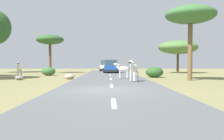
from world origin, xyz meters
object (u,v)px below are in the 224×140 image
object	(u,v)px
car_1	(106,66)
zebra_0	(134,68)
bush_0	(154,72)
zebra_2	(123,69)
tree_7	(190,16)
car_0	(111,67)
bush_3	(49,71)
zebra_1	(19,68)
rock_1	(70,77)
tree_3	(50,40)
rock_2	(19,78)
tree_4	(178,47)

from	to	relation	value
car_1	zebra_0	bearing A→B (deg)	99.07
bush_0	zebra_2	bearing A→B (deg)	-143.49
car_1	tree_7	bearing A→B (deg)	111.40
car_0	bush_3	bearing A→B (deg)	44.92
zebra_1	rock_1	xyz separation A→B (m)	(4.67, -1.12, -0.69)
bush_3	car_1	bearing A→B (deg)	65.01
tree_7	car_0	bearing A→B (deg)	112.86
zebra_0	tree_7	distance (m)	6.36
car_1	bush_3	xyz separation A→B (m)	(-6.24, -13.38, -0.39)
bush_3	zebra_2	bearing A→B (deg)	-37.51
car_0	rock_1	distance (m)	13.18
zebra_0	tree_3	world-z (taller)	tree_3
car_0	car_1	size ratio (longest dim) A/B	0.99
zebra_2	car_0	distance (m)	12.61
zebra_2	rock_2	distance (m)	8.50
tree_3	car_1	bearing A→B (deg)	42.34
zebra_0	bush_3	xyz separation A→B (m)	(-8.41, 9.32, -0.53)
tree_7	rock_1	size ratio (longest dim) A/B	7.10
zebra_1	bush_3	world-z (taller)	zebra_1
zebra_1	rock_2	size ratio (longest dim) A/B	2.27
car_0	rock_1	world-z (taller)	car_0
zebra_1	bush_0	size ratio (longest dim) A/B	0.96
tree_4	bush_0	distance (m)	11.14
tree_3	rock_1	world-z (taller)	tree_3
tree_3	bush_3	xyz separation A→B (m)	(1.38, -6.44, -4.03)
car_0	car_1	bearing A→B (deg)	-82.15
zebra_1	rock_1	world-z (taller)	zebra_1
tree_3	bush_3	size ratio (longest dim) A/B	3.39
zebra_2	tree_4	size ratio (longest dim) A/B	0.28
zebra_0	tree_4	distance (m)	17.16
zebra_2	car_1	bearing A→B (deg)	2.91
bush_3	rock_1	size ratio (longest dim) A/B	1.87
zebra_0	rock_1	bearing A→B (deg)	-7.10
zebra_0	zebra_1	size ratio (longest dim) A/B	0.98
zebra_2	tree_4	distance (m)	14.65
tree_3	rock_1	xyz separation A→B (m)	(4.67, -12.49, -4.26)
rock_1	rock_2	bearing A→B (deg)	-167.41
zebra_0	bush_0	world-z (taller)	zebra_0
tree_7	bush_3	size ratio (longest dim) A/B	3.80
tree_4	bush_0	bearing A→B (deg)	-117.71
car_0	bush_0	world-z (taller)	car_0
zebra_1	car_1	bearing A→B (deg)	-126.64
tree_7	rock_1	distance (m)	10.97
car_1	bush_0	world-z (taller)	car_1
car_1	tree_3	bearing A→B (deg)	45.94
tree_3	tree_7	world-z (taller)	tree_7
car_1	tree_3	distance (m)	10.93
bush_0	rock_1	bearing A→B (deg)	-162.52
bush_0	bush_3	bearing A→B (deg)	161.76
zebra_2	bush_3	distance (m)	9.84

